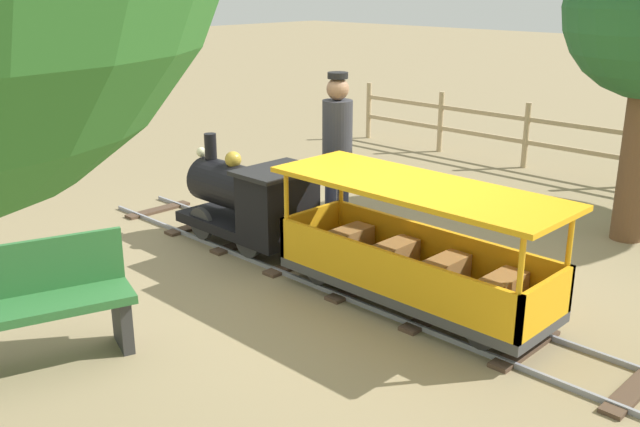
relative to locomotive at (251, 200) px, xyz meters
The scene contains 7 objects.
ground_plane 1.24m from the locomotive, 90.00° to the right, with size 60.00×60.00×0.00m, color #8C7A56.
track 1.13m from the locomotive, 90.00° to the right, with size 0.77×6.05×0.04m.
locomotive is the anchor object (origin of this frame).
passenger_car 1.93m from the locomotive, 90.00° to the right, with size 0.83×2.35×0.97m.
conductor_person 1.06m from the locomotive, 16.04° to the right, with size 0.30×0.30×1.62m.
park_bench 2.52m from the locomotive, 165.68° to the right, with size 1.36×0.78×0.82m.
fence_section 4.75m from the locomotive, 12.47° to the right, with size 0.08×7.13×0.90m.
Camera 1 is at (-4.18, -3.85, 2.46)m, focal length 40.05 mm.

